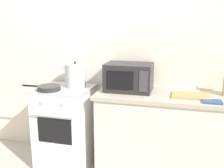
{
  "coord_description": "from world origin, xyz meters",
  "views": [
    {
      "loc": [
        0.91,
        -2.07,
        1.66
      ],
      "look_at": [
        0.21,
        0.6,
        1.0
      ],
      "focal_mm": 42.07,
      "sensor_mm": 36.0,
      "label": 1
    }
  ],
  "objects": [
    {
      "name": "back_wall",
      "position": [
        0.3,
        0.97,
        1.25
      ],
      "size": [
        4.4,
        0.1,
        2.5
      ],
      "primitive_type": "cube",
      "color": "silver",
      "rests_on": "ground_plane"
    },
    {
      "name": "lower_cabinet_right",
      "position": [
        0.9,
        0.62,
        0.44
      ],
      "size": [
        1.64,
        0.56,
        0.88
      ],
      "primitive_type": "cube",
      "color": "beige",
      "rests_on": "ground_plane"
    },
    {
      "name": "countertop_right",
      "position": [
        0.9,
        0.62,
        0.9
      ],
      "size": [
        1.7,
        0.6,
        0.04
      ],
      "primitive_type": "cube",
      "color": "#ADA393",
      "rests_on": "lower_cabinet_right"
    },
    {
      "name": "stove",
      "position": [
        -0.35,
        0.6,
        0.46
      ],
      "size": [
        0.6,
        0.64,
        0.92
      ],
      "color": "white",
      "rests_on": "ground_plane"
    },
    {
      "name": "stock_pot",
      "position": [
        -0.26,
        0.7,
        1.05
      ],
      "size": [
        0.33,
        0.25,
        0.3
      ],
      "color": "silver",
      "rests_on": "stove"
    },
    {
      "name": "frying_pan",
      "position": [
        -0.49,
        0.46,
        0.95
      ],
      "size": [
        0.46,
        0.26,
        0.05
      ],
      "color": "#28282B",
      "rests_on": "stove"
    },
    {
      "name": "microwave",
      "position": [
        0.38,
        0.68,
        1.07
      ],
      "size": [
        0.5,
        0.37,
        0.3
      ],
      "color": "#232326",
      "rests_on": "countertop_right"
    },
    {
      "name": "cutting_board",
      "position": [
        1.02,
        0.6,
        0.93
      ],
      "size": [
        0.36,
        0.26,
        0.02
      ],
      "primitive_type": "cube",
      "color": "tan",
      "rests_on": "countertop_right"
    },
    {
      "name": "oven_mitt",
      "position": [
        1.22,
        0.44,
        0.93
      ],
      "size": [
        0.18,
        0.14,
        0.02
      ],
      "primitive_type": "cube",
      "color": "#33477A",
      "rests_on": "countertop_right"
    }
  ]
}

